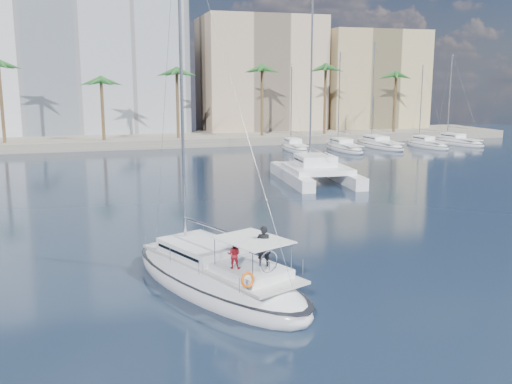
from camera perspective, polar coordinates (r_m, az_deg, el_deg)
name	(u,v)px	position (r m, az deg, el deg)	size (l,w,h in m)	color
ground	(247,273)	(28.69, -0.94, -8.10)	(160.00, 160.00, 0.00)	black
quay	(137,140)	(87.85, -11.78, 5.08)	(120.00, 14.00, 1.20)	gray
building_modern	(51,51)	(99.32, -19.81, 13.08)	(42.00, 16.00, 28.00)	white
building_beige	(260,77)	(100.47, 0.38, 11.40)	(20.00, 14.00, 20.00)	#C7AC8F
building_tan_right	(369,83)	(106.23, 11.26, 10.64)	(18.00, 12.00, 18.00)	tan
palm_centre	(137,74)	(83.42, -11.80, 11.44)	(3.60, 3.60, 12.30)	brown
palm_right	(357,75)	(92.79, 10.04, 11.44)	(3.60, 3.60, 12.30)	brown
main_sloop	(216,277)	(26.51, -4.01, -8.52)	(8.31, 12.74, 18.09)	white
catamaran	(316,169)	(54.46, 5.98, 2.27)	(7.00, 12.46, 17.48)	white
seagull	(255,263)	(28.15, -0.09, -7.09)	(1.15, 0.49, 0.21)	silver
moored_yacht_a	(295,150)	(78.59, 3.87, 4.16)	(2.72, 9.35, 11.90)	white
moored_yacht_b	(344,151)	(79.28, 8.80, 4.12)	(3.14, 10.78, 13.72)	white
moored_yacht_c	(379,147)	(84.00, 12.24, 4.38)	(3.55, 12.21, 15.54)	white
moored_yacht_d	(427,147)	(85.63, 16.71, 4.29)	(2.72, 9.35, 11.90)	white
moored_yacht_e	(457,145)	(90.95, 19.46, 4.50)	(3.14, 10.78, 13.72)	white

